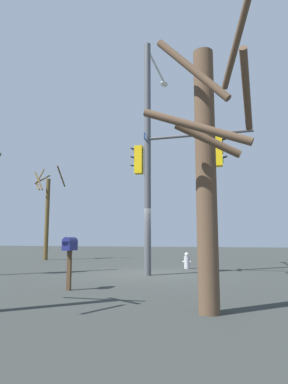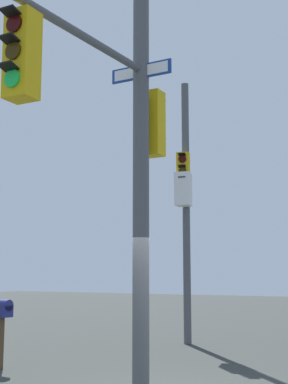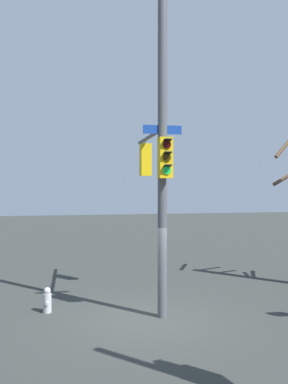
{
  "view_description": "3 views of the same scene",
  "coord_description": "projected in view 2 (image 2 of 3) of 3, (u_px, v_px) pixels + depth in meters",
  "views": [
    {
      "loc": [
        -3.19,
        13.02,
        1.39
      ],
      "look_at": [
        0.01,
        0.39,
        3.15
      ],
      "focal_mm": 31.73,
      "sensor_mm": 36.0,
      "label": 1
    },
    {
      "loc": [
        -7.55,
        -3.84,
        1.94
      ],
      "look_at": [
        -0.45,
        0.23,
        3.17
      ],
      "focal_mm": 51.14,
      "sensor_mm": 36.0,
      "label": 2
    },
    {
      "loc": [
        11.2,
        -2.38,
        3.71
      ],
      "look_at": [
        -0.62,
        0.04,
        3.49
      ],
      "focal_mm": 39.44,
      "sensor_mm": 36.0,
      "label": 3
    }
  ],
  "objects": [
    {
      "name": "mailbox",
      "position": [
        2.0,
        314.0,
        11.35
      ],
      "size": [
        0.27,
        0.45,
        1.41
      ],
      "rotation": [
        0.0,
        0.0,
        6.22
      ],
      "color": "#4C3823",
      "rests_on": "ground"
    },
    {
      "name": "secondary_pole_assembly",
      "position": [
        185.0,
        197.0,
        15.69
      ],
      "size": [
        0.76,
        0.52,
        7.57
      ],
      "rotation": [
        0.0,
        0.0,
        3.36
      ],
      "color": "#4C4F54",
      "rests_on": "ground"
    },
    {
      "name": "main_signal_pole_assembly",
      "position": [
        137.0,
        78.0,
        8.48
      ],
      "size": [
        4.66,
        3.99,
        9.24
      ],
      "rotation": [
        0.0,
        0.0,
        3.11
      ],
      "color": "#4C4F54",
      "rests_on": "ground"
    }
  ]
}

